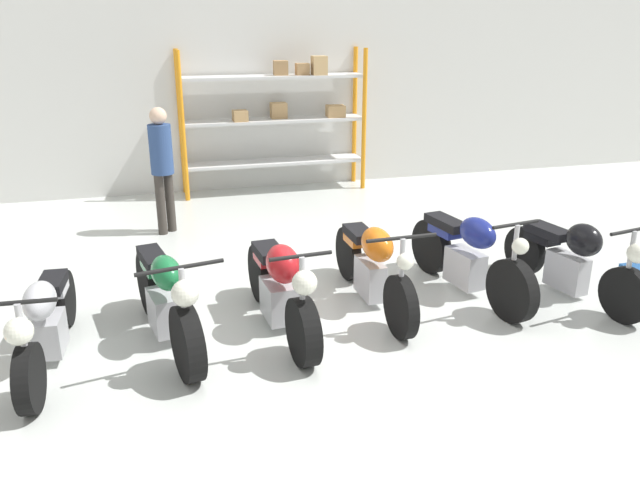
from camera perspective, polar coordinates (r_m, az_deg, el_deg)
ground_plane at (r=6.64m, az=0.91°, el=-6.83°), size 30.00×30.00×0.00m
back_wall at (r=11.46m, az=-6.96°, el=13.59°), size 30.00×0.08×3.60m
shelving_rack at (r=11.24m, az=-3.78°, el=11.42°), size 3.27×0.63×2.49m
motorcycle_silver at (r=6.07m, az=-23.77°, el=-6.82°), size 0.57×2.10×0.93m
motorcycle_green at (r=6.07m, az=-13.88°, el=-5.32°), size 0.79×2.12×1.03m
motorcycle_red at (r=6.17m, az=-3.63°, el=-4.38°), size 0.56×2.10×1.04m
motorcycle_orange at (r=6.71m, az=4.81°, el=-2.26°), size 0.71×2.18×1.03m
motorcycle_blue at (r=7.15m, az=13.39°, el=-1.40°), size 0.63×2.12×1.05m
motorcycle_black at (r=7.45m, az=22.12°, el=-1.57°), size 0.66×2.03×0.99m
person_browsing at (r=9.15m, az=-14.27°, el=7.12°), size 0.45×0.45×1.81m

